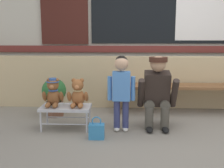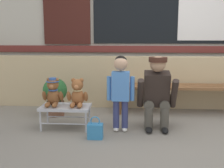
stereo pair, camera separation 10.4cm
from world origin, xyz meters
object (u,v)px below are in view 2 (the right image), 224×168
object	(u,v)px
small_display_bench	(66,108)
adult_crouching	(157,92)
child_standing	(121,85)
wooden_bench_long	(182,90)
handbag_on_ground	(95,131)
teddy_bear_with_hat	(53,93)
teddy_bear_plain	(77,94)
potted_plant	(55,94)

from	to	relation	value
small_display_bench	adult_crouching	world-z (taller)	adult_crouching
small_display_bench	child_standing	size ratio (longest dim) A/B	0.67
wooden_bench_long	handbag_on_ground	world-z (taller)	wooden_bench_long
child_standing	teddy_bear_with_hat	bearing A→B (deg)	176.32
child_standing	adult_crouching	distance (m)	0.50
small_display_bench	teddy_bear_with_hat	world-z (taller)	teddy_bear_with_hat
small_display_bench	child_standing	xyz separation A→B (m)	(0.72, -0.05, 0.33)
wooden_bench_long	handbag_on_ground	size ratio (longest dim) A/B	7.72
wooden_bench_long	teddy_bear_with_hat	xyz separation A→B (m)	(-1.79, -0.83, 0.10)
wooden_bench_long	teddy_bear_plain	distance (m)	1.69
small_display_bench	teddy_bear_plain	xyz separation A→B (m)	(0.16, 0.00, 0.20)
small_display_bench	potted_plant	distance (m)	0.64
small_display_bench	wooden_bench_long	bearing A→B (deg)	26.90
handbag_on_ground	potted_plant	size ratio (longest dim) A/B	0.48
teddy_bear_plain	adult_crouching	world-z (taller)	adult_crouching
handbag_on_ground	adult_crouching	bearing A→B (deg)	29.53
small_display_bench	child_standing	distance (m)	0.79
wooden_bench_long	teddy_bear_with_hat	size ratio (longest dim) A/B	5.78
teddy_bear_with_hat	adult_crouching	distance (m)	1.35
wooden_bench_long	potted_plant	size ratio (longest dim) A/B	3.68
teddy_bear_plain	handbag_on_ground	size ratio (longest dim) A/B	1.34
teddy_bear_with_hat	teddy_bear_plain	size ratio (longest dim) A/B	1.00
adult_crouching	wooden_bench_long	bearing A→B (deg)	59.21
wooden_bench_long	small_display_bench	distance (m)	1.83
teddy_bear_with_hat	teddy_bear_plain	bearing A→B (deg)	-0.13
teddy_bear_with_hat	child_standing	world-z (taller)	child_standing
teddy_bear_with_hat	potted_plant	bearing A→B (deg)	103.04
child_standing	handbag_on_ground	distance (m)	0.64
handbag_on_ground	child_standing	bearing A→B (deg)	46.01
teddy_bear_with_hat	handbag_on_ground	bearing A→B (deg)	-30.72
potted_plant	adult_crouching	bearing A→B (deg)	-18.30
small_display_bench	teddy_bear_with_hat	size ratio (longest dim) A/B	1.76
child_standing	handbag_on_ground	world-z (taller)	child_standing
small_display_bench	adult_crouching	bearing A→B (deg)	3.72
small_display_bench	teddy_bear_with_hat	bearing A→B (deg)	179.23
adult_crouching	handbag_on_ground	world-z (taller)	adult_crouching
potted_plant	child_standing	bearing A→B (deg)	-31.58
teddy_bear_plain	wooden_bench_long	bearing A→B (deg)	29.31
teddy_bear_plain	teddy_bear_with_hat	bearing A→B (deg)	179.87
teddy_bear_with_hat	potted_plant	world-z (taller)	teddy_bear_with_hat
child_standing	handbag_on_ground	bearing A→B (deg)	-133.99
teddy_bear_with_hat	adult_crouching	bearing A→B (deg)	3.19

